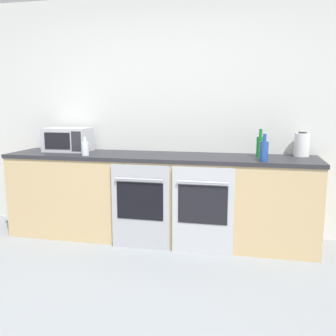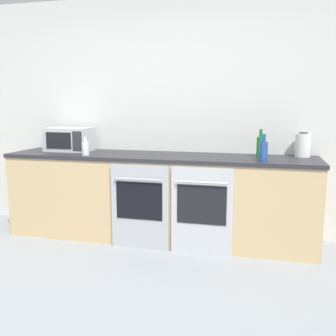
% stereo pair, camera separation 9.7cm
% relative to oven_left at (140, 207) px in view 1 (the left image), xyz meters
% --- Properties ---
extents(ground_plane, '(16.00, 16.00, 0.00)m').
position_rel_oven_left_xyz_m(ground_plane, '(0.10, -1.37, -0.43)').
color(ground_plane, gray).
extents(wall_back, '(10.00, 0.06, 2.60)m').
position_rel_oven_left_xyz_m(wall_back, '(0.10, 0.69, 0.87)').
color(wall_back, silver).
rests_on(wall_back, ground_plane).
extents(counter_back, '(3.25, 0.67, 0.91)m').
position_rel_oven_left_xyz_m(counter_back, '(0.10, 0.34, 0.02)').
color(counter_back, tan).
rests_on(counter_back, ground_plane).
extents(oven_left, '(0.59, 0.06, 0.85)m').
position_rel_oven_left_xyz_m(oven_left, '(0.00, 0.00, 0.00)').
color(oven_left, '#A8AAAF').
rests_on(oven_left, ground_plane).
extents(oven_right, '(0.59, 0.06, 0.85)m').
position_rel_oven_left_xyz_m(oven_right, '(0.62, 0.00, 0.00)').
color(oven_right, '#B7BABF').
rests_on(oven_right, ground_plane).
extents(microwave, '(0.50, 0.33, 0.26)m').
position_rel_oven_left_xyz_m(microwave, '(-0.97, 0.43, 0.61)').
color(microwave, '#B7BABF').
rests_on(microwave, counter_back).
extents(bottle_clear, '(0.08, 0.08, 0.19)m').
position_rel_oven_left_xyz_m(bottle_clear, '(-0.63, 0.13, 0.55)').
color(bottle_clear, silver).
rests_on(bottle_clear, counter_back).
extents(bottle_blue, '(0.08, 0.08, 0.26)m').
position_rel_oven_left_xyz_m(bottle_blue, '(1.17, 0.12, 0.58)').
color(bottle_blue, '#234793').
rests_on(bottle_blue, counter_back).
extents(bottle_green, '(0.08, 0.08, 0.28)m').
position_rel_oven_left_xyz_m(bottle_green, '(1.14, 0.40, 0.59)').
color(bottle_green, '#19722D').
rests_on(bottle_green, counter_back).
extents(kettle, '(0.15, 0.15, 0.25)m').
position_rel_oven_left_xyz_m(kettle, '(1.55, 0.55, 0.59)').
color(kettle, white).
rests_on(kettle, counter_back).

